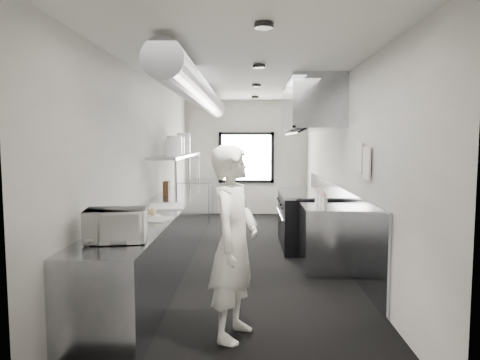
# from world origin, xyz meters

# --- Properties ---
(floor) EXTENTS (3.00, 8.00, 0.01)m
(floor) POSITION_xyz_m (0.00, 0.00, 0.00)
(floor) COLOR black
(floor) RESTS_ON ground
(ceiling) EXTENTS (3.00, 8.00, 0.01)m
(ceiling) POSITION_xyz_m (0.00, 0.00, 2.80)
(ceiling) COLOR beige
(ceiling) RESTS_ON wall_back
(wall_back) EXTENTS (3.00, 0.02, 2.80)m
(wall_back) POSITION_xyz_m (0.00, 4.00, 1.40)
(wall_back) COLOR beige
(wall_back) RESTS_ON floor
(wall_front) EXTENTS (3.00, 0.02, 2.80)m
(wall_front) POSITION_xyz_m (0.00, -4.00, 1.40)
(wall_front) COLOR beige
(wall_front) RESTS_ON floor
(wall_left) EXTENTS (0.02, 8.00, 2.80)m
(wall_left) POSITION_xyz_m (-1.50, 0.00, 1.40)
(wall_left) COLOR beige
(wall_left) RESTS_ON floor
(wall_right) EXTENTS (0.02, 8.00, 2.80)m
(wall_right) POSITION_xyz_m (1.50, 0.00, 1.40)
(wall_right) COLOR beige
(wall_right) RESTS_ON floor
(wall_cladding) EXTENTS (0.03, 5.50, 1.10)m
(wall_cladding) POSITION_xyz_m (1.48, 0.30, 0.55)
(wall_cladding) COLOR #8D939A
(wall_cladding) RESTS_ON wall_right
(hvac_duct) EXTENTS (0.40, 6.40, 0.40)m
(hvac_duct) POSITION_xyz_m (-0.70, 0.40, 2.55)
(hvac_duct) COLOR gray
(hvac_duct) RESTS_ON ceiling
(service_window) EXTENTS (1.36, 0.05, 1.25)m
(service_window) POSITION_xyz_m (0.00, 3.96, 1.40)
(service_window) COLOR white
(service_window) RESTS_ON wall_back
(exhaust_hood) EXTENTS (0.81, 2.20, 0.88)m
(exhaust_hood) POSITION_xyz_m (1.10, 0.70, 2.39)
(exhaust_hood) COLOR #8D939A
(exhaust_hood) RESTS_ON ceiling
(prep_counter) EXTENTS (0.70, 6.00, 0.90)m
(prep_counter) POSITION_xyz_m (-1.15, -0.50, 0.45)
(prep_counter) COLOR #8D939A
(prep_counter) RESTS_ON floor
(pass_shelf) EXTENTS (0.45, 3.00, 0.68)m
(pass_shelf) POSITION_xyz_m (-1.19, 1.00, 1.54)
(pass_shelf) COLOR #8D939A
(pass_shelf) RESTS_ON prep_counter
(range) EXTENTS (0.88, 1.60, 0.94)m
(range) POSITION_xyz_m (1.04, 0.70, 0.47)
(range) COLOR black
(range) RESTS_ON floor
(bottle_station) EXTENTS (0.65, 0.80, 0.90)m
(bottle_station) POSITION_xyz_m (1.15, -0.70, 0.45)
(bottle_station) COLOR #8D939A
(bottle_station) RESTS_ON floor
(far_work_table) EXTENTS (0.70, 1.20, 0.90)m
(far_work_table) POSITION_xyz_m (-1.15, 3.20, 0.45)
(far_work_table) COLOR #8D939A
(far_work_table) RESTS_ON floor
(notice_sheet_a) EXTENTS (0.02, 0.28, 0.38)m
(notice_sheet_a) POSITION_xyz_m (1.47, -1.20, 1.60)
(notice_sheet_a) COLOR silver
(notice_sheet_a) RESTS_ON wall_right
(notice_sheet_b) EXTENTS (0.02, 0.28, 0.38)m
(notice_sheet_b) POSITION_xyz_m (1.47, -1.55, 1.55)
(notice_sheet_b) COLOR silver
(notice_sheet_b) RESTS_ON wall_right
(line_cook) EXTENTS (0.61, 0.75, 1.78)m
(line_cook) POSITION_xyz_m (-0.06, -2.82, 0.89)
(line_cook) COLOR white
(line_cook) RESTS_ON floor
(microwave) EXTENTS (0.55, 0.46, 0.30)m
(microwave) POSITION_xyz_m (-1.13, -2.86, 1.05)
(microwave) COLOR white
(microwave) RESTS_ON prep_counter
(deli_tub_a) EXTENTS (0.13, 0.13, 0.09)m
(deli_tub_a) POSITION_xyz_m (-1.33, -2.65, 0.95)
(deli_tub_a) COLOR #B7C1B1
(deli_tub_a) RESTS_ON prep_counter
(deli_tub_b) EXTENTS (0.15, 0.15, 0.09)m
(deli_tub_b) POSITION_xyz_m (-1.30, -2.57, 0.95)
(deli_tub_b) COLOR #B7C1B1
(deli_tub_b) RESTS_ON prep_counter
(newspaper) EXTENTS (0.39, 0.44, 0.01)m
(newspaper) POSITION_xyz_m (-1.00, -1.75, 0.90)
(newspaper) COLOR silver
(newspaper) RESTS_ON prep_counter
(small_plate) EXTENTS (0.25, 0.25, 0.02)m
(small_plate) POSITION_xyz_m (-1.09, -1.57, 0.91)
(small_plate) COLOR white
(small_plate) RESTS_ON prep_counter
(pastry) EXTENTS (0.09, 0.09, 0.09)m
(pastry) POSITION_xyz_m (-1.09, -1.57, 0.96)
(pastry) COLOR #D5BC70
(pastry) RESTS_ON small_plate
(cutting_board) EXTENTS (0.54, 0.66, 0.02)m
(cutting_board) POSITION_xyz_m (-1.07, -0.80, 0.91)
(cutting_board) COLOR silver
(cutting_board) RESTS_ON prep_counter
(knife_block) EXTENTS (0.10, 0.21, 0.23)m
(knife_block) POSITION_xyz_m (-1.32, 0.59, 1.01)
(knife_block) COLOR #4E331B
(knife_block) RESTS_ON prep_counter
(plate_stack_a) EXTENTS (0.29, 0.29, 0.27)m
(plate_stack_a) POSITION_xyz_m (-1.18, 0.33, 1.70)
(plate_stack_a) COLOR white
(plate_stack_a) RESTS_ON pass_shelf
(plate_stack_b) EXTENTS (0.26, 0.26, 0.33)m
(plate_stack_b) POSITION_xyz_m (-1.20, 0.68, 1.73)
(plate_stack_b) COLOR white
(plate_stack_b) RESTS_ON pass_shelf
(plate_stack_c) EXTENTS (0.22, 0.22, 0.31)m
(plate_stack_c) POSITION_xyz_m (-1.21, 1.18, 1.72)
(plate_stack_c) COLOR white
(plate_stack_c) RESTS_ON pass_shelf
(plate_stack_d) EXTENTS (0.32, 0.32, 0.40)m
(plate_stack_d) POSITION_xyz_m (-1.20, 1.71, 1.77)
(plate_stack_d) COLOR white
(plate_stack_d) RESTS_ON pass_shelf
(squeeze_bottle_a) EXTENTS (0.06, 0.06, 0.17)m
(squeeze_bottle_a) POSITION_xyz_m (1.07, -0.99, 0.98)
(squeeze_bottle_a) COLOR silver
(squeeze_bottle_a) RESTS_ON bottle_station
(squeeze_bottle_b) EXTENTS (0.07, 0.07, 0.16)m
(squeeze_bottle_b) POSITION_xyz_m (1.12, -0.81, 0.98)
(squeeze_bottle_b) COLOR silver
(squeeze_bottle_b) RESTS_ON bottle_station
(squeeze_bottle_c) EXTENTS (0.06, 0.06, 0.17)m
(squeeze_bottle_c) POSITION_xyz_m (1.07, -0.72, 0.98)
(squeeze_bottle_c) COLOR silver
(squeeze_bottle_c) RESTS_ON bottle_station
(squeeze_bottle_d) EXTENTS (0.08, 0.08, 0.20)m
(squeeze_bottle_d) POSITION_xyz_m (1.11, -0.60, 1.00)
(squeeze_bottle_d) COLOR silver
(squeeze_bottle_d) RESTS_ON bottle_station
(squeeze_bottle_e) EXTENTS (0.08, 0.08, 0.19)m
(squeeze_bottle_e) POSITION_xyz_m (1.07, -0.40, 1.00)
(squeeze_bottle_e) COLOR silver
(squeeze_bottle_e) RESTS_ON bottle_station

